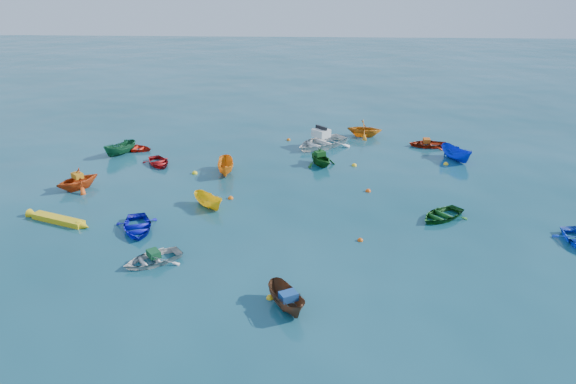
{
  "coord_description": "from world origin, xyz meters",
  "views": [
    {
      "loc": [
        1.5,
        -26.68,
        13.75
      ],
      "look_at": [
        0.0,
        5.0,
        0.4
      ],
      "focal_mm": 35.0,
      "sensor_mm": 36.0,
      "label": 1
    }
  ],
  "objects_px": {
    "dinghy_blue_sw": "(138,230)",
    "kayak_yellow": "(59,222)",
    "dinghy_white_near": "(153,263)",
    "motorboat_white": "(321,147)"
  },
  "relations": [
    {
      "from": "dinghy_blue_sw",
      "to": "dinghy_white_near",
      "type": "relative_size",
      "value": 1.1
    },
    {
      "from": "dinghy_blue_sw",
      "to": "dinghy_white_near",
      "type": "distance_m",
      "value": 3.81
    },
    {
      "from": "dinghy_blue_sw",
      "to": "kayak_yellow",
      "type": "bearing_deg",
      "value": 151.65
    },
    {
      "from": "dinghy_blue_sw",
      "to": "motorboat_white",
      "type": "height_order",
      "value": "motorboat_white"
    },
    {
      "from": "dinghy_blue_sw",
      "to": "kayak_yellow",
      "type": "distance_m",
      "value": 4.79
    },
    {
      "from": "dinghy_blue_sw",
      "to": "kayak_yellow",
      "type": "xyz_separation_m",
      "value": [
        -4.72,
        0.81,
        0.0
      ]
    },
    {
      "from": "kayak_yellow",
      "to": "dinghy_white_near",
      "type": "bearing_deg",
      "value": -101.82
    },
    {
      "from": "dinghy_white_near",
      "to": "motorboat_white",
      "type": "relative_size",
      "value": 0.62
    },
    {
      "from": "dinghy_white_near",
      "to": "motorboat_white",
      "type": "xyz_separation_m",
      "value": [
        8.31,
        18.43,
        0.0
      ]
    },
    {
      "from": "dinghy_blue_sw",
      "to": "kayak_yellow",
      "type": "relative_size",
      "value": 0.77
    }
  ]
}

